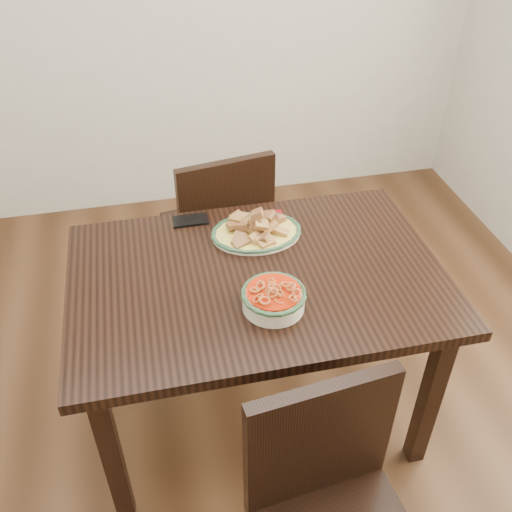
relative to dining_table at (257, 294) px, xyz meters
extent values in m
plane|color=#3A2212|center=(-0.10, -0.02, -0.66)|extent=(3.50, 3.50, 0.00)
cube|color=black|center=(0.00, 0.00, 0.07)|extent=(1.27, 0.85, 0.04)
cube|color=black|center=(-0.55, -0.34, -0.30)|extent=(0.06, 0.06, 0.71)
cube|color=black|center=(0.55, -0.34, -0.30)|extent=(0.06, 0.06, 0.71)
cube|color=black|center=(-0.55, 0.34, -0.30)|extent=(0.06, 0.06, 0.71)
cube|color=black|center=(0.55, 0.34, -0.30)|extent=(0.06, 0.06, 0.71)
cube|color=black|center=(-0.04, 0.73, -0.23)|extent=(0.49, 0.49, 0.04)
cube|color=black|center=(0.10, 0.92, -0.45)|extent=(0.04, 0.04, 0.41)
cube|color=black|center=(-0.24, 0.86, -0.45)|extent=(0.04, 0.04, 0.41)
cube|color=black|center=(0.15, 0.59, -0.45)|extent=(0.04, 0.04, 0.41)
cube|color=black|center=(-0.18, 0.53, -0.45)|extent=(0.04, 0.04, 0.41)
cube|color=black|center=(-0.01, 0.54, 0.01)|extent=(0.42, 0.11, 0.44)
cube|color=black|center=(0.03, -0.62, 0.01)|extent=(0.42, 0.09, 0.44)
ellipsoid|color=beige|center=(0.04, 0.22, 0.10)|extent=(0.33, 0.25, 0.02)
ellipsoid|color=gold|center=(0.04, 0.22, 0.11)|extent=(0.32, 0.24, 0.01)
torus|color=#1C3E26|center=(0.04, 0.22, 0.11)|extent=(0.26, 0.26, 0.01)
cylinder|color=beige|center=(0.01, -0.17, 0.12)|extent=(0.20, 0.20, 0.06)
torus|color=#1A3A1F|center=(0.01, -0.17, 0.15)|extent=(0.21, 0.21, 0.02)
cylinder|color=#A92107|center=(0.01, -0.17, 0.15)|extent=(0.17, 0.17, 0.01)
cube|color=black|center=(-0.18, 0.36, 0.10)|extent=(0.13, 0.07, 0.01)
cube|color=maroon|center=(0.11, 0.30, 0.10)|extent=(0.13, 0.11, 0.01)
camera|label=1|loc=(-0.32, -1.45, 1.34)|focal=40.00mm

